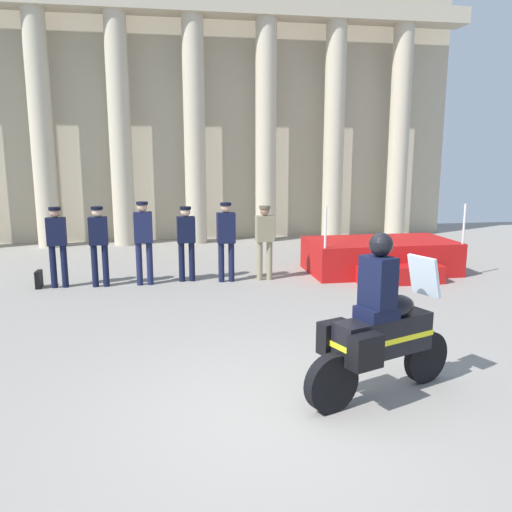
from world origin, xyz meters
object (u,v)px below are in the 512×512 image
at_px(officer_in_row_3, 186,238).
at_px(motorcycle_with_rider, 379,331).
at_px(officer_in_row_2, 143,236).
at_px(officer_in_row_4, 226,236).
at_px(briefcase_on_ground, 39,279).
at_px(officer_in_row_0, 57,240).
at_px(officer_in_row_1, 99,240).
at_px(officer_in_row_5, 265,237).
at_px(reviewing_stand, 381,257).

xyz_separation_m(officer_in_row_3, motorcycle_with_rider, (1.89, -5.99, -0.17)).
distance_m(officer_in_row_2, officer_in_row_4, 1.74).
height_order(officer_in_row_2, briefcase_on_ground, officer_in_row_2).
bearing_deg(motorcycle_with_rider, officer_in_row_3, 86.69).
bearing_deg(officer_in_row_0, officer_in_row_1, 171.10).
xyz_separation_m(officer_in_row_0, officer_in_row_4, (3.49, -0.08, 0.02)).
bearing_deg(officer_in_row_1, officer_in_row_3, -178.51).
bearing_deg(officer_in_row_5, briefcase_on_ground, -5.45).
height_order(reviewing_stand, officer_in_row_2, officer_in_row_2).
bearing_deg(officer_in_row_2, officer_in_row_3, -172.87).
xyz_separation_m(officer_in_row_2, motorcycle_with_rider, (2.79, -5.80, -0.25)).
bearing_deg(officer_in_row_1, officer_in_row_5, 176.00).
bearing_deg(officer_in_row_4, officer_in_row_5, 177.44).
xyz_separation_m(reviewing_stand, officer_in_row_1, (-6.33, -0.26, 0.63)).
relative_size(reviewing_stand, officer_in_row_3, 2.06).
height_order(officer_in_row_5, briefcase_on_ground, officer_in_row_5).
distance_m(officer_in_row_2, motorcycle_with_rider, 6.44).
bearing_deg(briefcase_on_ground, officer_in_row_3, 1.23).
bearing_deg(officer_in_row_0, officer_in_row_5, 175.05).
distance_m(officer_in_row_1, officer_in_row_4, 2.65).
distance_m(officer_in_row_1, officer_in_row_5, 3.50).
bearing_deg(reviewing_stand, motorcycle_with_rider, -113.47).
height_order(officer_in_row_0, officer_in_row_3, officer_in_row_0).
xyz_separation_m(officer_in_row_1, motorcycle_with_rider, (3.69, -5.80, -0.20)).
bearing_deg(officer_in_row_3, officer_in_row_5, 170.15).
distance_m(reviewing_stand, briefcase_on_ground, 7.59).
relative_size(officer_in_row_1, officer_in_row_3, 1.03).
xyz_separation_m(officer_in_row_5, motorcycle_with_rider, (0.19, -5.82, -0.18)).
relative_size(officer_in_row_2, officer_in_row_5, 1.08).
relative_size(officer_in_row_3, officer_in_row_5, 1.00).
height_order(officer_in_row_4, motorcycle_with_rider, motorcycle_with_rider).
height_order(officer_in_row_1, officer_in_row_4, officer_in_row_4).
xyz_separation_m(reviewing_stand, officer_in_row_2, (-5.42, -0.26, 0.68)).
bearing_deg(motorcycle_with_rider, officer_in_row_5, 71.07).
xyz_separation_m(officer_in_row_2, officer_in_row_5, (2.59, 0.01, -0.08)).
bearing_deg(motorcycle_with_rider, officer_in_row_1, 101.65).
xyz_separation_m(officer_in_row_2, briefcase_on_ground, (-2.17, 0.11, -0.87)).
distance_m(motorcycle_with_rider, briefcase_on_ground, 7.74).
bearing_deg(motorcycle_with_rider, reviewing_stand, 45.71).
height_order(officer_in_row_2, officer_in_row_3, officer_in_row_2).
height_order(officer_in_row_2, motorcycle_with_rider, motorcycle_with_rider).
height_order(reviewing_stand, briefcase_on_ground, reviewing_stand).
xyz_separation_m(officer_in_row_1, officer_in_row_3, (1.81, 0.18, -0.03)).
bearing_deg(reviewing_stand, officer_in_row_4, -175.80).
bearing_deg(officer_in_row_4, officer_in_row_0, -5.53).
xyz_separation_m(officer_in_row_4, officer_in_row_5, (0.85, 0.02, -0.05)).
height_order(officer_in_row_0, officer_in_row_2, officer_in_row_2).
height_order(reviewing_stand, officer_in_row_0, officer_in_row_0).
bearing_deg(officer_in_row_2, briefcase_on_ground, -7.26).
xyz_separation_m(officer_in_row_3, officer_in_row_4, (0.85, -0.19, 0.05)).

